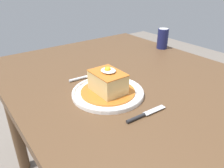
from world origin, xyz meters
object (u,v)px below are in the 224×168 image
Objects in this scene: fork at (81,78)px; main_plate at (108,92)px; soda_can at (163,39)px; knife at (141,116)px.

main_plate is at bearing 4.60° from fork.
main_plate is at bearing -65.68° from soda_can.
fork is at bearing -175.40° from main_plate.
knife is (0.38, 0.01, -0.00)m from fork.
fork and knife have the same top height.
main_plate is 2.28× the size of soda_can.
soda_can reaches higher than main_plate.
main_plate is 0.68m from soda_can.
knife is at bearing 2.26° from fork.
main_plate is 1.99× the size of fork.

